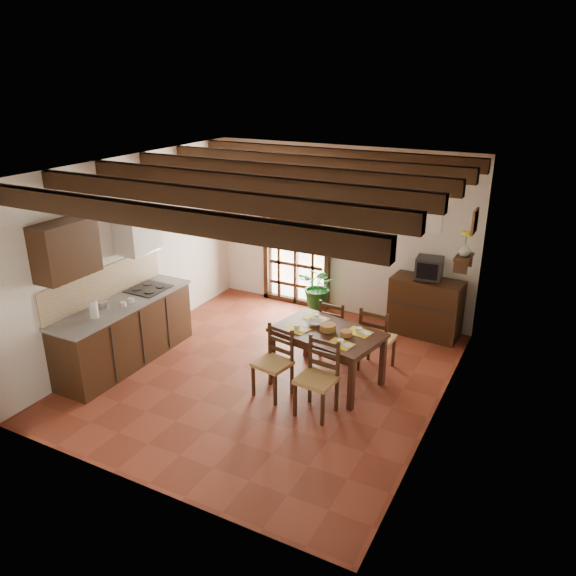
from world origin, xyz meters
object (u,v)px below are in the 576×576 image
Objects in this scene: sideboard at (425,307)px; pendant_lamp at (334,229)px; chair_far_right at (376,350)px; potted_plant at (319,285)px; chair_near_right at (317,392)px; chair_near_left at (273,375)px; dining_table at (327,337)px; kitchen_counter at (125,331)px; crt_tv at (429,268)px; chair_far_left at (335,337)px.

pendant_lamp is at bearing -108.07° from sideboard.
potted_plant reaches higher than chair_far_right.
pendant_lamp is (-0.20, 0.85, 1.78)m from chair_near_right.
chair_far_right reaches higher than chair_near_left.
pendant_lamp reaches higher than sideboard.
dining_table is 2.11m from potted_plant.
chair_near_left is (2.26, 0.20, -0.19)m from kitchen_counter.
chair_far_right is at bearing 83.25° from chair_near_right.
crt_tv reaches higher than chair_far_right.
chair_near_right is 1.39m from chair_far_right.
chair_far_left is 1.93m from pendant_lamp.
chair_far_right is 0.50× the size of potted_plant.
kitchen_counter is 1.49× the size of dining_table.
chair_near_left is 1.04× the size of chair_far_left.
crt_tv is at bearing -85.93° from sideboard.
pendant_lamp is at bearing 110.71° from chair_far_left.
dining_table is at bearing 16.60° from kitchen_counter.
chair_near_right is at bearing 82.06° from chair_far_right.
crt_tv is at bearing 80.00° from dining_table.
chair_near_right is 2.88m from potted_plant.
pendant_lamp reaches higher than chair_far_right.
sideboard reaches higher than dining_table.
dining_table is 2.20m from crt_tv.
pendant_lamp is at bearing 67.06° from chair_near_left.
potted_plant is at bearing -51.56° from chair_far_left.
chair_near_left is at bearing -78.64° from potted_plant.
chair_near_left is 0.97× the size of chair_far_right.
crt_tv reaches higher than dining_table.
chair_near_left is 0.68m from chair_near_right.
pendant_lamp reaches higher than chair_near_left.
pendant_lamp is (0.97, -1.77, 1.51)m from potted_plant.
sideboard is (0.97, 1.26, 0.18)m from chair_far_left.
pendant_lamp is at bearing -116.72° from crt_tv.
potted_plant reaches higher than chair_near_right.
chair_near_right is at bearing -65.98° from potted_plant.
dining_table is at bearing -107.06° from sideboard.
chair_near_left is 1.07× the size of pendant_lamp.
crt_tv reaches higher than chair_far_left.
dining_table is at bearing 56.00° from chair_far_right.
chair_near_right is 0.88× the size of sideboard.
chair_near_left is 0.96× the size of chair_near_right.
potted_plant is at bearing -171.27° from sideboard.
potted_plant is at bearing -37.59° from chair_far_right.
kitchen_counter is at bearing 35.51° from chair_far_left.
sideboard is at bearing 74.90° from chair_near_left.
kitchen_counter reaches higher than chair_far_left.
chair_far_right is 1.10× the size of pendant_lamp.
potted_plant is (-1.75, -0.14, 0.11)m from sideboard.
sideboard is 2.62m from pendant_lamp.
sideboard is 1.76m from potted_plant.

